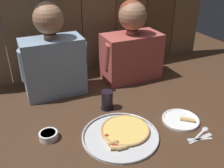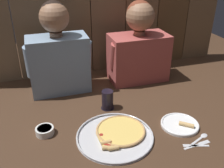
{
  "view_description": "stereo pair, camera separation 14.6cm",
  "coord_description": "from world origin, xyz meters",
  "px_view_note": "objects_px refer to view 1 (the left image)",
  "views": [
    {
      "loc": [
        -0.55,
        -1.08,
        0.86
      ],
      "look_at": [
        -0.03,
        0.1,
        0.18
      ],
      "focal_mm": 40.41,
      "sensor_mm": 36.0,
      "label": 1
    },
    {
      "loc": [
        -0.42,
        -1.13,
        0.86
      ],
      "look_at": [
        -0.03,
        0.1,
        0.18
      ],
      "focal_mm": 40.41,
      "sensor_mm": 36.0,
      "label": 2
    }
  ],
  "objects_px": {
    "pizza_tray": "(122,134)",
    "drinking_glass": "(107,100)",
    "diner_right": "(132,45)",
    "dinner_plate": "(181,120)",
    "diner_left": "(52,55)",
    "dipping_bowl": "(48,135)"
  },
  "relations": [
    {
      "from": "pizza_tray",
      "to": "diner_left",
      "type": "relative_size",
      "value": 0.67
    },
    {
      "from": "pizza_tray",
      "to": "diner_right",
      "type": "height_order",
      "value": "diner_right"
    },
    {
      "from": "pizza_tray",
      "to": "drinking_glass",
      "type": "distance_m",
      "value": 0.27
    },
    {
      "from": "diner_left",
      "to": "dinner_plate",
      "type": "bearing_deg",
      "value": -47.17
    },
    {
      "from": "diner_right",
      "to": "dinner_plate",
      "type": "bearing_deg",
      "value": -89.99
    },
    {
      "from": "pizza_tray",
      "to": "diner_left",
      "type": "bearing_deg",
      "value": 109.51
    },
    {
      "from": "drinking_glass",
      "to": "diner_left",
      "type": "height_order",
      "value": "diner_left"
    },
    {
      "from": "pizza_tray",
      "to": "dipping_bowl",
      "type": "height_order",
      "value": "dipping_bowl"
    },
    {
      "from": "drinking_glass",
      "to": "diner_right",
      "type": "distance_m",
      "value": 0.51
    },
    {
      "from": "dipping_bowl",
      "to": "diner_right",
      "type": "bearing_deg",
      "value": 32.7
    },
    {
      "from": "dinner_plate",
      "to": "dipping_bowl",
      "type": "xyz_separation_m",
      "value": [
        -0.72,
        0.16,
        0.01
      ]
    },
    {
      "from": "drinking_glass",
      "to": "diner_left",
      "type": "relative_size",
      "value": 0.2
    },
    {
      "from": "dipping_bowl",
      "to": "diner_right",
      "type": "height_order",
      "value": "diner_right"
    },
    {
      "from": "pizza_tray",
      "to": "diner_right",
      "type": "bearing_deg",
      "value": 58.55
    },
    {
      "from": "drinking_glass",
      "to": "diner_left",
      "type": "xyz_separation_m",
      "value": [
        -0.24,
        0.32,
        0.22
      ]
    },
    {
      "from": "pizza_tray",
      "to": "diner_right",
      "type": "relative_size",
      "value": 0.7
    },
    {
      "from": "pizza_tray",
      "to": "drinking_glass",
      "type": "xyz_separation_m",
      "value": [
        0.03,
        0.27,
        0.05
      ]
    },
    {
      "from": "dipping_bowl",
      "to": "drinking_glass",
      "type": "bearing_deg",
      "value": 19.62
    },
    {
      "from": "diner_left",
      "to": "dipping_bowl",
      "type": "bearing_deg",
      "value": -107.9
    },
    {
      "from": "drinking_glass",
      "to": "diner_right",
      "type": "relative_size",
      "value": 0.21
    },
    {
      "from": "pizza_tray",
      "to": "dipping_bowl",
      "type": "xyz_separation_m",
      "value": [
        -0.36,
        0.13,
        0.01
      ]
    },
    {
      "from": "drinking_glass",
      "to": "diner_left",
      "type": "distance_m",
      "value": 0.46
    }
  ]
}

